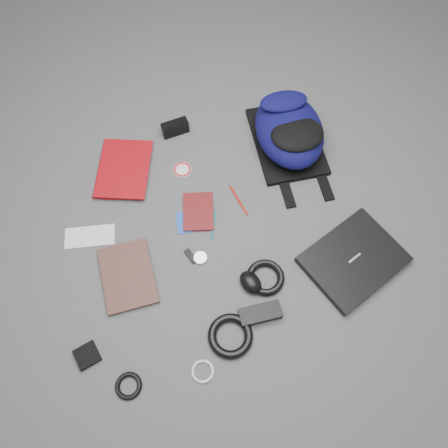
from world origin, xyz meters
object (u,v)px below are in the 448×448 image
object	(u,v)px
comic_book	(102,282)
dvd_case	(198,212)
laptop	(353,260)
backpack	(289,130)
power_brick	(260,313)
compact_camera	(175,128)
mouse	(251,282)
textbook_red	(98,168)
pouch	(87,355)

from	to	relation	value
comic_book	dvd_case	size ratio (longest dim) A/B	1.55
laptop	backpack	bearing A→B (deg)	74.38
dvd_case	power_brick	world-z (taller)	power_brick
compact_camera	power_brick	distance (m)	0.87
backpack	mouse	bearing A→B (deg)	-117.10
comic_book	textbook_red	bearing A→B (deg)	82.78
textbook_red	laptop	bearing A→B (deg)	-18.93
comic_book	mouse	size ratio (longest dim) A/B	2.73
comic_book	pouch	size ratio (longest dim) A/B	3.45
compact_camera	pouch	size ratio (longest dim) A/B	1.52
dvd_case	power_brick	bearing A→B (deg)	-63.12
laptop	comic_book	world-z (taller)	laptop
mouse	textbook_red	bearing A→B (deg)	104.46
textbook_red	mouse	distance (m)	0.79
dvd_case	compact_camera	size ratio (longest dim) A/B	1.46
dvd_case	pouch	distance (m)	0.66
dvd_case	power_brick	size ratio (longest dim) A/B	1.13
textbook_red	power_brick	size ratio (longest dim) A/B	1.91
dvd_case	mouse	size ratio (longest dim) A/B	1.76
backpack	power_brick	world-z (taller)	backpack
power_brick	comic_book	bearing A→B (deg)	154.70
comic_book	power_brick	bearing A→B (deg)	-27.29
compact_camera	mouse	bearing A→B (deg)	-88.24
laptop	pouch	bearing A→B (deg)	162.77
backpack	dvd_case	size ratio (longest dim) A/B	2.55
mouse	power_brick	world-z (taller)	mouse
textbook_red	compact_camera	world-z (taller)	compact_camera
textbook_red	pouch	bearing A→B (deg)	-82.95
dvd_case	compact_camera	distance (m)	0.41
textbook_red	dvd_case	xyz separation A→B (m)	(0.35, -0.30, -0.01)
comic_book	power_brick	distance (m)	0.59
laptop	dvd_case	bearing A→B (deg)	123.34
laptop	mouse	world-z (taller)	mouse
backpack	compact_camera	distance (m)	0.49
laptop	compact_camera	bearing A→B (deg)	102.05
backpack	compact_camera	xyz separation A→B (m)	(-0.45, 0.18, -0.06)
compact_camera	power_brick	xyz separation A→B (m)	(0.11, -0.87, -0.01)
comic_book	pouch	xyz separation A→B (m)	(-0.09, -0.25, -0.00)
compact_camera	mouse	distance (m)	0.76
textbook_red	backpack	bearing A→B (deg)	13.02
comic_book	compact_camera	distance (m)	0.73
comic_book	power_brick	xyz separation A→B (m)	(0.52, -0.27, 0.01)
dvd_case	pouch	size ratio (longest dim) A/B	2.23
laptop	textbook_red	world-z (taller)	laptop
backpack	mouse	xyz separation A→B (m)	(-0.34, -0.57, -0.06)
compact_camera	pouch	xyz separation A→B (m)	(-0.50, -0.84, -0.02)
comic_book	laptop	bearing A→B (deg)	-10.47
compact_camera	power_brick	size ratio (longest dim) A/B	0.77
backpack	comic_book	world-z (taller)	backpack
compact_camera	mouse	xyz separation A→B (m)	(0.11, -0.75, -0.01)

